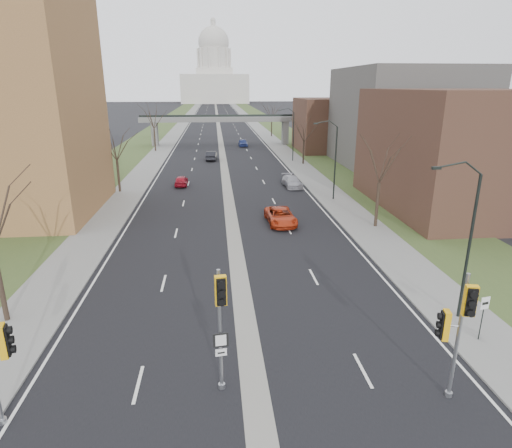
{
  "coord_description": "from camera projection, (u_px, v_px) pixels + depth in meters",
  "views": [
    {
      "loc": [
        -1.4,
        -13.86,
        12.33
      ],
      "look_at": [
        1.1,
        12.11,
        3.87
      ],
      "focal_mm": 30.0,
      "sensor_mm": 36.0,
      "label": 1
    }
  ],
  "objects": [
    {
      "name": "tree_right_c",
      "position": [
        272.0,
        108.0,
        106.01
      ],
      "size": [
        7.65,
        7.65,
        9.99
      ],
      "color": "#382B21",
      "rests_on": "sidewalk_right"
    },
    {
      "name": "car_right_near",
      "position": [
        281.0,
        216.0,
        39.84
      ],
      "size": [
        2.69,
        5.4,
        1.47
      ],
      "primitive_type": "imported",
      "rotation": [
        0.0,
        0.0,
        0.05
      ],
      "color": "#B63113",
      "rests_on": "ground"
    },
    {
      "name": "tree_right_b",
      "position": [
        304.0,
        128.0,
        68.52
      ],
      "size": [
        6.3,
        6.3,
        8.22
      ],
      "color": "#382B21",
      "rests_on": "sidewalk_right"
    },
    {
      "name": "road_surface",
      "position": [
        218.0,
        120.0,
        159.08
      ],
      "size": [
        20.0,
        600.0,
        0.01
      ],
      "primitive_type": "cube",
      "color": "black",
      "rests_on": "ground"
    },
    {
      "name": "commercial_block_mid",
      "position": [
        403.0,
        118.0,
        66.52
      ],
      "size": [
        18.0,
        22.0,
        15.0
      ],
      "primitive_type": "cube",
      "color": "#5B5753",
      "rests_on": "ground"
    },
    {
      "name": "speed_limit_sign",
      "position": [
        483.0,
        310.0,
        21.11
      ],
      "size": [
        0.51,
        0.13,
        2.37
      ],
      "rotation": [
        0.0,
        0.0,
        0.2
      ],
      "color": "black",
      "rests_on": "sidewalk_right"
    },
    {
      "name": "pedestrian_bridge",
      "position": [
        221.0,
        122.0,
        91.31
      ],
      "size": [
        34.0,
        3.0,
        6.45
      ],
      "color": "slate",
      "rests_on": "ground"
    },
    {
      "name": "car_left_far",
      "position": [
        212.0,
        156.0,
        73.98
      ],
      "size": [
        1.95,
        4.82,
        1.56
      ],
      "primitive_type": "imported",
      "rotation": [
        0.0,
        0.0,
        3.08
      ],
      "color": "black",
      "rests_on": "ground"
    },
    {
      "name": "grass_verge_left",
      "position": [
        169.0,
        121.0,
        157.43
      ],
      "size": [
        8.0,
        600.0,
        0.1
      ],
      "primitive_type": "cube",
      "color": "#314620",
      "rests_on": "ground"
    },
    {
      "name": "grass_verge_right",
      "position": [
        266.0,
        120.0,
        160.7
      ],
      "size": [
        8.0,
        600.0,
        0.1
      ],
      "primitive_type": "cube",
      "color": "#314620",
      "rests_on": "ground"
    },
    {
      "name": "car_right_mid",
      "position": [
        292.0,
        181.0,
        54.38
      ],
      "size": [
        2.32,
        4.99,
        1.41
      ],
      "primitive_type": "imported",
      "rotation": [
        0.0,
        0.0,
        0.07
      ],
      "color": "#94949B",
      "rests_on": "ground"
    },
    {
      "name": "tree_left_b",
      "position": [
        115.0,
        140.0,
        49.93
      ],
      "size": [
        6.75,
        6.75,
        8.81
      ],
      "color": "#382B21",
      "rests_on": "sidewalk_left"
    },
    {
      "name": "tree_left_c",
      "position": [
        153.0,
        115.0,
        81.87
      ],
      "size": [
        7.65,
        7.65,
        9.99
      ],
      "color": "#382B21",
      "rests_on": "sidewalk_left"
    },
    {
      "name": "streetlight_near",
      "position": [
        462.0,
        197.0,
        21.59
      ],
      "size": [
        2.61,
        0.2,
        8.7
      ],
      "color": "black",
      "rests_on": "sidewalk_right"
    },
    {
      "name": "signal_pole_right",
      "position": [
        457.0,
        321.0,
        16.51
      ],
      "size": [
        0.93,
        1.17,
        5.59
      ],
      "rotation": [
        0.0,
        0.0,
        -0.23
      ],
      "color": "gray",
      "rests_on": "ground"
    },
    {
      "name": "streetlight_far",
      "position": [
        289.0,
        120.0,
        70.83
      ],
      "size": [
        2.61,
        0.2,
        8.7
      ],
      "color": "black",
      "rests_on": "sidewalk_right"
    },
    {
      "name": "median_strip",
      "position": [
        218.0,
        120.0,
        159.08
      ],
      "size": [
        1.2,
        600.0,
        0.02
      ],
      "primitive_type": "cube",
      "color": "gray",
      "rests_on": "ground"
    },
    {
      "name": "signal_pole_median",
      "position": [
        221.0,
        312.0,
        16.82
      ],
      "size": [
        0.64,
        0.91,
        5.52
      ],
      "rotation": [
        0.0,
        0.0,
        0.13
      ],
      "color": "gray",
      "rests_on": "ground"
    },
    {
      "name": "car_left_near",
      "position": [
        181.0,
        181.0,
        55.05
      ],
      "size": [
        1.62,
        3.92,
        1.33
      ],
      "primitive_type": "imported",
      "rotation": [
        0.0,
        0.0,
        3.13
      ],
      "color": "maroon",
      "rests_on": "ground"
    },
    {
      "name": "streetlight_mid",
      "position": [
        329.0,
        138.0,
        46.21
      ],
      "size": [
        2.61,
        0.2,
        8.7
      ],
      "color": "black",
      "rests_on": "sidewalk_right"
    },
    {
      "name": "commercial_block_near",
      "position": [
        463.0,
        150.0,
        43.9
      ],
      "size": [
        16.0,
        20.0,
        12.0
      ],
      "primitive_type": "cube",
      "color": "#4C3123",
      "rests_on": "ground"
    },
    {
      "name": "car_right_far",
      "position": [
        243.0,
        143.0,
        90.9
      ],
      "size": [
        1.87,
        4.45,
        1.5
      ],
      "primitive_type": "imported",
      "rotation": [
        0.0,
        0.0,
        0.02
      ],
      "color": "navy",
      "rests_on": "ground"
    },
    {
      "name": "sidewalk_left",
      "position": [
        185.0,
        120.0,
        157.97
      ],
      "size": [
        4.0,
        600.0,
        0.12
      ],
      "primitive_type": "cube",
      "color": "gray",
      "rests_on": "ground"
    },
    {
      "name": "ground",
      "position": [
        258.0,
        410.0,
        17.06
      ],
      "size": [
        700.0,
        700.0,
        0.0
      ],
      "primitive_type": "plane",
      "color": "black",
      "rests_on": "ground"
    },
    {
      "name": "commercial_block_far",
      "position": [
        334.0,
        125.0,
        83.79
      ],
      "size": [
        14.0,
        14.0,
        10.0
      ],
      "primitive_type": "cube",
      "color": "#4C3123",
      "rests_on": "ground"
    },
    {
      "name": "sidewalk_right",
      "position": [
        250.0,
        120.0,
        160.16
      ],
      "size": [
        4.0,
        600.0,
        0.12
      ],
      "primitive_type": "cube",
      "color": "gray",
      "rests_on": "ground"
    },
    {
      "name": "capitol",
      "position": [
        215.0,
        77.0,
        314.31
      ],
      "size": [
        48.0,
        42.0,
        55.75
      ],
      "color": "beige",
      "rests_on": "ground"
    },
    {
      "name": "tree_right_a",
      "position": [
        382.0,
        155.0,
        37.02
      ],
      "size": [
        7.2,
        7.2,
        9.4
      ],
      "color": "#382B21",
      "rests_on": "sidewalk_right"
    }
  ]
}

